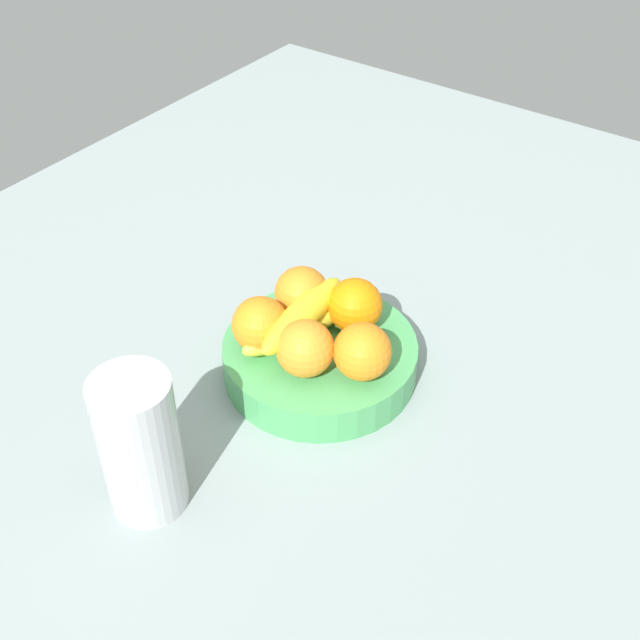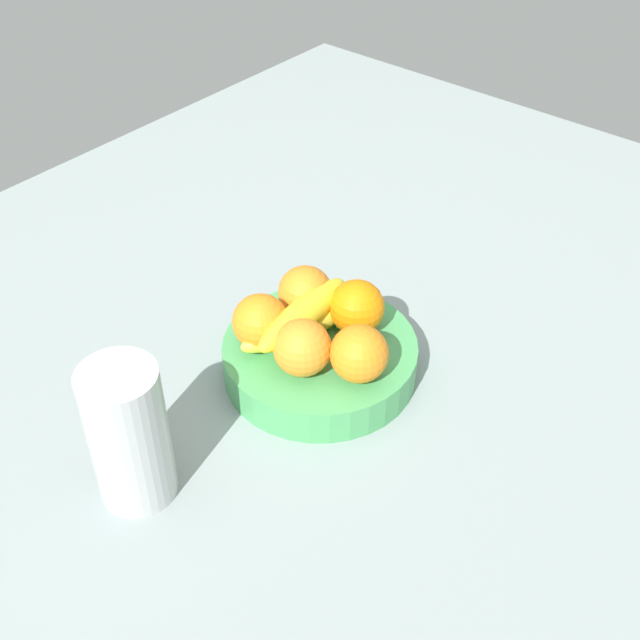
% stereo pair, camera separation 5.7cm
% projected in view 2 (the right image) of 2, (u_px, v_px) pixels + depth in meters
% --- Properties ---
extents(ground_plane, '(1.80, 1.40, 0.03)m').
position_uv_depth(ground_plane, '(298.00, 387.00, 1.08)').
color(ground_plane, gray).
extents(fruit_bowl, '(0.25, 0.25, 0.05)m').
position_uv_depth(fruit_bowl, '(320.00, 358.00, 1.07)').
color(fruit_bowl, '#48A15A').
rests_on(fruit_bowl, ground_plane).
extents(orange_front_left, '(0.07, 0.07, 0.07)m').
position_uv_depth(orange_front_left, '(359.00, 354.00, 0.98)').
color(orange_front_left, orange).
rests_on(orange_front_left, fruit_bowl).
extents(orange_front_right, '(0.07, 0.07, 0.07)m').
position_uv_depth(orange_front_right, '(357.00, 307.00, 1.05)').
color(orange_front_right, orange).
rests_on(orange_front_right, fruit_bowl).
extents(orange_center, '(0.07, 0.07, 0.07)m').
position_uv_depth(orange_center, '(305.00, 292.00, 1.07)').
color(orange_center, orange).
rests_on(orange_center, fruit_bowl).
extents(orange_back_left, '(0.07, 0.07, 0.07)m').
position_uv_depth(orange_back_left, '(261.00, 322.00, 1.03)').
color(orange_back_left, orange).
rests_on(orange_back_left, fruit_bowl).
extents(orange_back_right, '(0.07, 0.07, 0.07)m').
position_uv_depth(orange_back_right, '(302.00, 348.00, 0.99)').
color(orange_back_right, orange).
rests_on(orange_back_right, fruit_bowl).
extents(banana_bunch, '(0.17, 0.09, 0.06)m').
position_uv_depth(banana_bunch, '(302.00, 320.00, 1.04)').
color(banana_bunch, yellow).
rests_on(banana_bunch, fruit_bowl).
extents(thermos_tumbler, '(0.09, 0.09, 0.18)m').
position_uv_depth(thermos_tumbler, '(129.00, 435.00, 0.88)').
color(thermos_tumbler, '#B7BBBC').
rests_on(thermos_tumbler, ground_plane).
extents(jar_lid, '(0.07, 0.07, 0.01)m').
position_uv_depth(jar_lid, '(137.00, 429.00, 1.00)').
color(jar_lid, silver).
rests_on(jar_lid, ground_plane).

